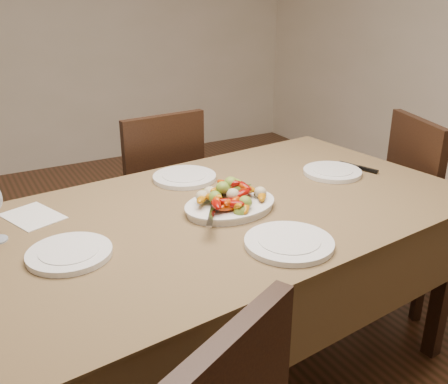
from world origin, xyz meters
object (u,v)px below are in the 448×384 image
plate_right (332,172)px  serving_platter (230,207)px  plate_left (70,254)px  dining_table (224,297)px  chair_right (441,212)px  plate_near (289,243)px  plate_far (185,177)px  chair_far (150,197)px

plate_right → serving_platter: bearing=-169.2°
plate_left → plate_right: size_ratio=1.02×
dining_table → plate_left: plate_left is taller
chair_right → plate_left: chair_right is taller
dining_table → serving_platter: 0.39m
dining_table → plate_left: size_ratio=7.38×
plate_near → chair_right: bearing=15.6°
plate_near → plate_left: bearing=156.3°
serving_platter → plate_left: bearing=-174.5°
plate_right → plate_far: (-0.58, 0.25, 0.00)m
chair_right → serving_platter: bearing=108.7°
dining_table → chair_far: size_ratio=1.94×
plate_near → dining_table: bearing=95.4°
plate_left → plate_right: same height
plate_right → plate_near: size_ratio=0.89×
serving_platter → chair_right: bearing=0.5°
plate_left → plate_near: bearing=-23.7°
plate_left → plate_far: size_ratio=0.95×
chair_right → serving_platter: size_ratio=2.85×
plate_left → plate_near: (0.60, -0.26, 0.00)m
plate_left → plate_far: bearing=36.1°
dining_table → chair_far: chair_far is taller
plate_right → plate_near: 0.69m
serving_platter → plate_left: size_ratio=1.34×
chair_far → plate_near: 1.26m
chair_far → serving_platter: chair_far is taller
chair_far → dining_table: bearing=82.2°
plate_left → chair_right: bearing=2.2°
dining_table → plate_right: size_ratio=7.49×
plate_right → plate_near: bearing=-141.8°
dining_table → serving_platter: size_ratio=5.52×
chair_far → plate_left: size_ratio=3.81×
chair_right → serving_platter: 1.25m
plate_far → plate_right: bearing=-23.7°
dining_table → chair_right: 1.23m
chair_right → dining_table: bearing=107.5°
dining_table → serving_platter: bearing=-68.9°
plate_left → plate_near: same height
plate_left → plate_far: same height
dining_table → plate_near: bearing=-84.6°
serving_platter → dining_table: bearing=111.1°
plate_near → serving_platter: bearing=94.0°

